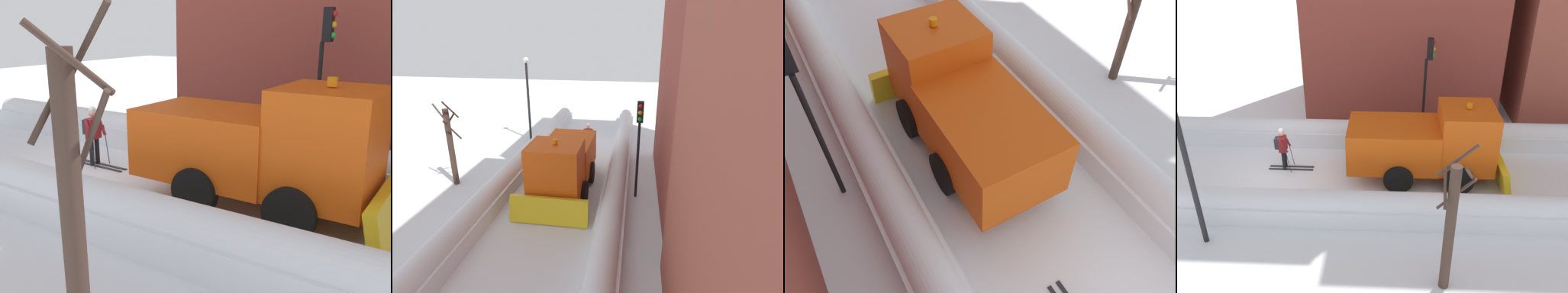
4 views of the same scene
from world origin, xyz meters
TOP-DOWN VIEW (x-y plane):
  - ground_plane at (0.00, 10.00)m, footprint 80.00×80.00m
  - snowbank_left at (-2.67, 10.00)m, footprint 1.10×36.00m
  - snowbank_right at (2.67, 10.00)m, footprint 1.10×36.00m
  - plow_truck at (-0.18, 5.75)m, footprint 3.20×5.98m
  - traffic_light_pole at (-3.60, 5.87)m, footprint 0.28×0.42m
  - bare_tree_near at (5.39, 5.86)m, footprint 1.00×0.97m

SIDE VIEW (x-z plane):
  - ground_plane at x=0.00m, z-range 0.00..0.00m
  - snowbank_right at x=2.67m, z-range -0.06..1.04m
  - snowbank_left at x=-2.67m, z-range -0.05..1.09m
  - plow_truck at x=-0.18m, z-range -0.08..3.04m
  - bare_tree_near at x=5.39m, z-range -0.11..4.26m
  - traffic_light_pole at x=-3.60m, z-range 0.91..5.46m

